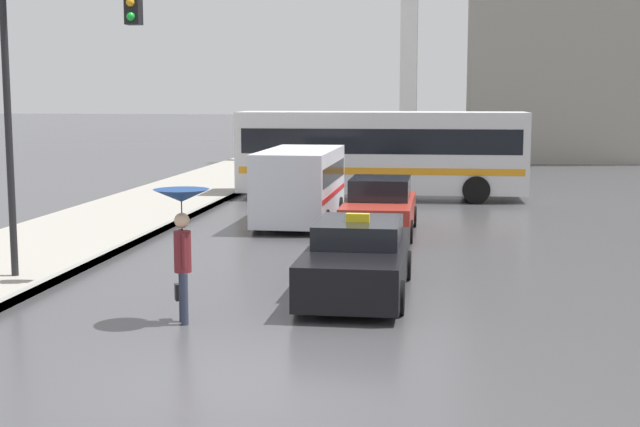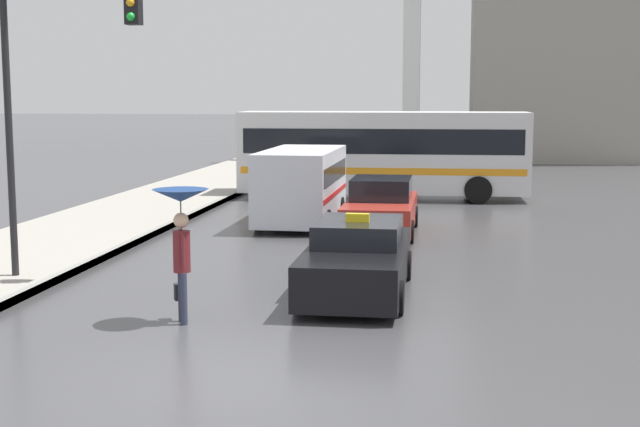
% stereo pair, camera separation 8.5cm
% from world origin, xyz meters
% --- Properties ---
extents(ground_plane, '(300.00, 300.00, 0.00)m').
position_xyz_m(ground_plane, '(0.00, 0.00, 0.00)').
color(ground_plane, '#424244').
extents(taxi, '(1.91, 4.77, 1.55)m').
position_xyz_m(taxi, '(1.23, 5.60, 0.66)').
color(taxi, black).
rests_on(taxi, ground_plane).
extents(sedan_red, '(1.91, 4.59, 1.51)m').
position_xyz_m(sedan_red, '(1.11, 13.03, 0.69)').
color(sedan_red, '#A52D23').
rests_on(sedan_red, ground_plane).
extents(ambulance_van, '(2.13, 5.06, 2.17)m').
position_xyz_m(ambulance_van, '(-1.34, 14.58, 1.21)').
color(ambulance_van, silver).
rests_on(ambulance_van, ground_plane).
extents(city_bus, '(10.37, 2.87, 3.14)m').
position_xyz_m(city_bus, '(0.56, 21.24, 1.74)').
color(city_bus, silver).
rests_on(city_bus, ground_plane).
extents(pedestrian_with_umbrella, '(0.92, 0.92, 2.24)m').
position_xyz_m(pedestrian_with_umbrella, '(-1.42, 3.01, 1.73)').
color(pedestrian_with_umbrella, '#2D3347').
rests_on(pedestrian_with_umbrella, ground_plane).
extents(traffic_light, '(2.82, 0.38, 6.17)m').
position_xyz_m(traffic_light, '(-4.61, 5.50, 4.21)').
color(traffic_light, black).
rests_on(traffic_light, ground_plane).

